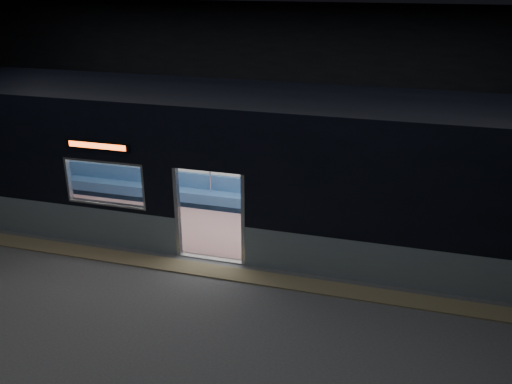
% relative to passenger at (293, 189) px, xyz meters
% --- Properties ---
extents(station_floor, '(24.00, 14.00, 0.01)m').
position_rel_passenger_xyz_m(station_floor, '(-1.26, -3.55, -0.80)').
color(station_floor, '#47494C').
rests_on(station_floor, ground).
extents(station_envelope, '(24.00, 14.00, 5.00)m').
position_rel_passenger_xyz_m(station_envelope, '(-1.26, -3.55, 2.86)').
color(station_envelope, black).
rests_on(station_envelope, station_floor).
extents(tactile_strip, '(22.80, 0.50, 0.03)m').
position_rel_passenger_xyz_m(tactile_strip, '(-1.26, -3.00, -0.78)').
color(tactile_strip, '#8C7F59').
rests_on(tactile_strip, station_floor).
extents(metro_car, '(18.00, 3.04, 3.35)m').
position_rel_passenger_xyz_m(metro_car, '(-1.26, -1.00, 1.05)').
color(metro_car, gray).
rests_on(metro_car, station_floor).
extents(passenger, '(0.40, 0.69, 1.37)m').
position_rel_passenger_xyz_m(passenger, '(0.00, 0.00, 0.00)').
color(passenger, black).
rests_on(passenger, metro_car).
extents(handbag, '(0.36, 0.34, 0.15)m').
position_rel_passenger_xyz_m(handbag, '(-0.01, -0.23, -0.12)').
color(handbag, black).
rests_on(handbag, passenger).
extents(transit_map, '(0.93, 0.03, 0.61)m').
position_rel_passenger_xyz_m(transit_map, '(-0.35, 0.31, 0.65)').
color(transit_map, white).
rests_on(transit_map, metro_car).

